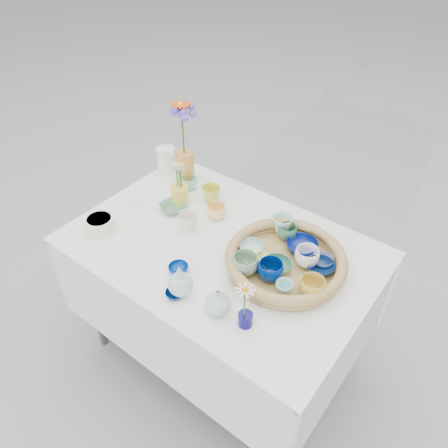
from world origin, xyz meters
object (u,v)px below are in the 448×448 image
Objects in this scene: display_table at (222,352)px; bud_vase_seafoam at (218,301)px; wicker_tray at (286,261)px; tall_vase_yellow at (185,167)px.

bud_vase_seafoam is (0.20, -0.28, 0.82)m from display_table.
display_table is at bearing -169.88° from wicker_tray.
tall_vase_yellow is at bearing 139.14° from bud_vase_seafoam.
bud_vase_seafoam reaches higher than display_table.
display_table is 0.85m from wicker_tray.
display_table is at bearing 126.02° from bud_vase_seafoam.
display_table is 7.75× the size of tall_vase_yellow.
bud_vase_seafoam is (-0.08, -0.33, 0.01)m from wicker_tray.
display_table is 0.88m from bud_vase_seafoam.
wicker_tray is 4.72× the size of bud_vase_seafoam.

